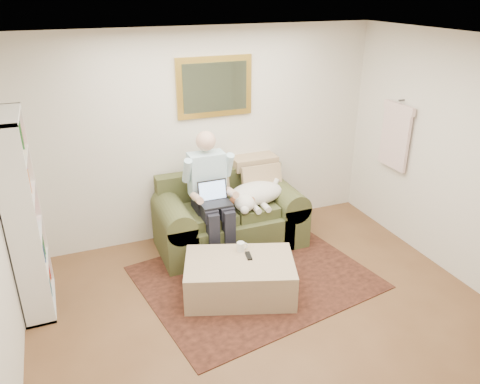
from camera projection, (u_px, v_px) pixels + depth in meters
room_shell at (281, 205)px, 3.98m from camera, size 4.51×5.00×2.61m
rug at (255, 277)px, 5.26m from camera, size 2.69×2.30×0.01m
sofa at (229, 222)px, 5.84m from camera, size 1.79×0.91×1.07m
seated_man at (212, 198)px, 5.43m from camera, size 0.59×0.84×1.50m
laptop at (214, 197)px, 5.35m from camera, size 0.35×0.27×0.25m
sleeping_dog at (256, 193)px, 5.72m from camera, size 0.74×0.46×0.27m
ottoman at (240, 278)px, 4.90m from camera, size 1.30×1.05×0.41m
coffee_mug at (241, 247)px, 4.99m from camera, size 0.08×0.08×0.10m
tv_remote at (249, 256)px, 4.90m from camera, size 0.08×0.16×0.02m
bookshelf at (23, 217)px, 4.44m from camera, size 0.28×0.80×2.00m
wall_mirror at (215, 87)px, 5.58m from camera, size 0.94×0.04×0.72m
hanging_shirt at (396, 133)px, 5.75m from camera, size 0.06×0.52×0.90m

